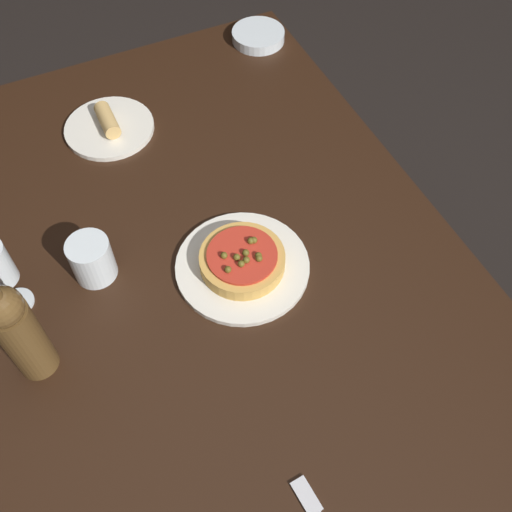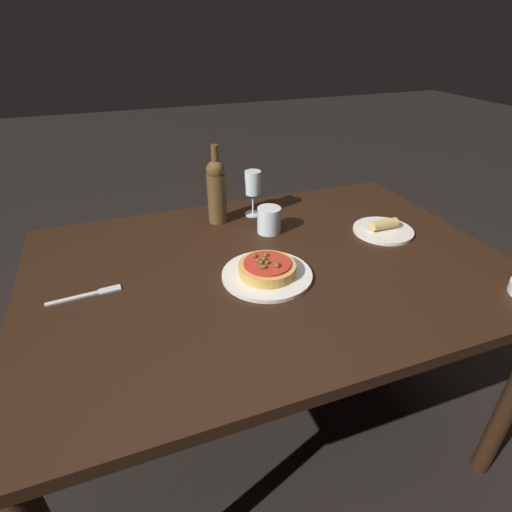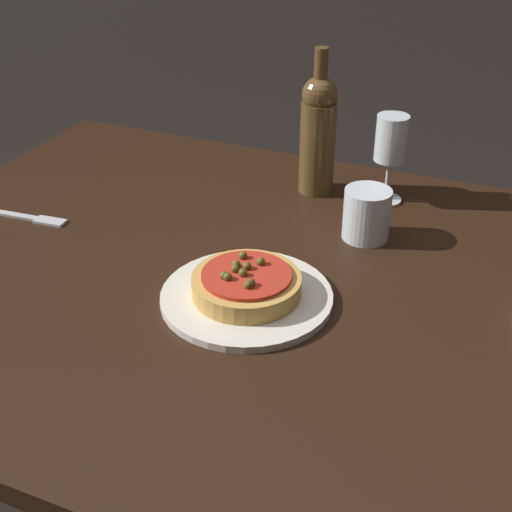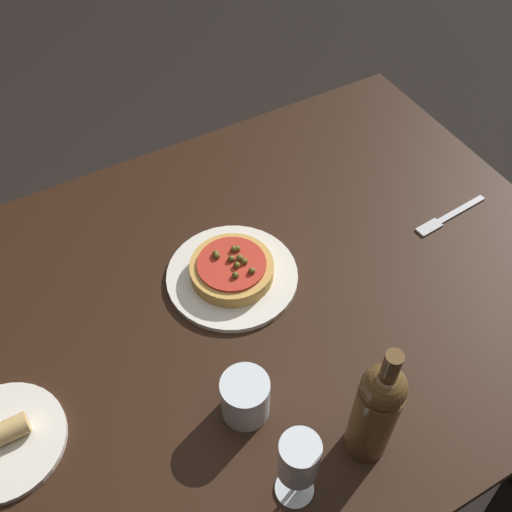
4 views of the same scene
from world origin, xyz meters
TOP-DOWN VIEW (x-y plane):
  - ground_plane at (0.00, 0.00)m, footprint 14.00×14.00m
  - dining_table at (0.00, 0.00)m, footprint 1.47×1.02m
  - dinner_plate at (-0.04, -0.07)m, footprint 0.27×0.27m
  - pizza at (-0.04, -0.07)m, footprint 0.17×0.17m
  - wine_bottle at (-0.07, 0.35)m, footprint 0.07×0.07m
  - water_cup at (0.08, 0.20)m, footprint 0.08×0.08m
  - side_bowl at (0.63, -0.41)m, footprint 0.14×0.14m
  - side_plate at (0.46, 0.06)m, footprint 0.21×0.21m

SIDE VIEW (x-z plane):
  - ground_plane at x=0.00m, z-range 0.00..0.00m
  - dining_table at x=0.00m, z-range 0.31..1.08m
  - dinner_plate at x=-0.04m, z-range 0.78..0.79m
  - side_plate at x=0.46m, z-range 0.76..0.81m
  - side_bowl at x=0.63m, z-range 0.78..0.80m
  - pizza at x=-0.04m, z-range 0.78..0.83m
  - water_cup at x=0.08m, z-range 0.78..0.87m
  - wine_bottle at x=-0.07m, z-range 0.76..1.05m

